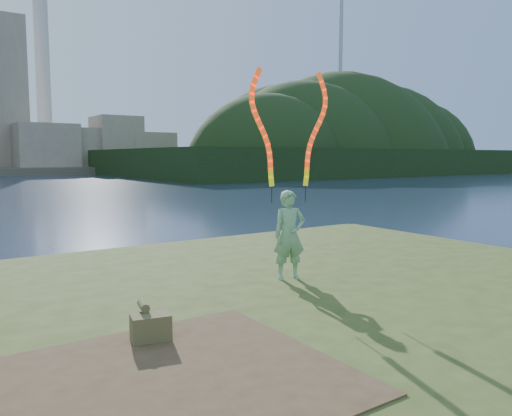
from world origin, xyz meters
TOP-DOWN VIEW (x-y plane):
  - ground at (0.00, 0.00)m, footprint 320.00×320.00m
  - grassy_knoll at (0.00, -2.30)m, footprint 20.00×18.00m
  - dirt_patch at (-2.20, -3.20)m, footprint 3.20×3.00m
  - wooded_hill at (59.57, 59.96)m, footprint 78.00×50.00m
  - woman_with_ribbons at (1.19, -0.65)m, footprint 1.93×0.68m
  - canvas_bag at (-2.00, -2.11)m, footprint 0.50×0.56m

SIDE VIEW (x-z plane):
  - ground at x=0.00m, z-range 0.00..0.00m
  - wooded_hill at x=59.57m, z-range -31.34..31.66m
  - grassy_knoll at x=0.00m, z-range -0.06..0.74m
  - dirt_patch at x=-2.20m, z-range 0.80..0.82m
  - canvas_bag at x=-2.00m, z-range 0.76..1.19m
  - woman_with_ribbons at x=1.19m, z-range 0.24..4.20m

